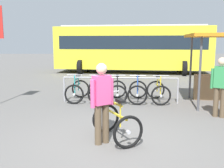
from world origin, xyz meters
name	(u,v)px	position (x,y,z in m)	size (l,w,h in m)	color
ground_plane	(110,142)	(0.00, 0.00, 0.00)	(80.00, 80.00, 0.00)	#605E5B
bike_rack_rail	(120,83)	(0.38, 3.53, 0.68)	(3.89, 0.40, 0.88)	#99999E
racked_bike_teal	(77,90)	(-1.10, 3.84, 0.37)	(0.78, 1.16, 0.97)	black
racked_bike_orange	(97,91)	(-0.40, 3.78, 0.37)	(0.72, 1.13, 0.97)	black
racked_bike_black	(117,91)	(0.29, 3.71, 0.37)	(0.70, 1.12, 0.97)	black
racked_bike_blue	(138,91)	(0.99, 3.65, 0.37)	(0.81, 1.18, 0.97)	black
racked_bike_yellow	(158,91)	(1.69, 3.59, 0.37)	(0.67, 1.09, 0.97)	black
featured_bicycle	(113,116)	(0.08, 0.24, 0.49)	(1.06, 1.26, 1.09)	black
person_with_featured_bike	(102,100)	(-0.17, -0.07, 0.91)	(0.45, 0.36, 1.64)	brown
pedestrian_with_backpack	(221,83)	(3.02, 1.76, 0.94)	(0.48, 0.45, 1.64)	brown
bus_distant	(132,46)	(1.62, 12.26, 1.74)	(10.26, 4.37, 3.08)	yellow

